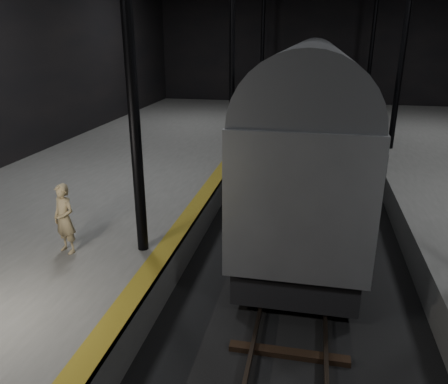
# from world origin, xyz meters

# --- Properties ---
(ground) EXTENTS (44.00, 44.00, 0.00)m
(ground) POSITION_xyz_m (0.00, 0.00, 0.00)
(ground) COLOR black
(ground) RESTS_ON ground
(platform_left) EXTENTS (9.00, 43.80, 1.00)m
(platform_left) POSITION_xyz_m (-7.50, 0.00, 0.50)
(platform_left) COLOR #585855
(platform_left) RESTS_ON ground
(tactile_strip) EXTENTS (0.50, 43.80, 0.01)m
(tactile_strip) POSITION_xyz_m (-3.25, 0.00, 1.00)
(tactile_strip) COLOR olive
(tactile_strip) RESTS_ON platform_left
(track) EXTENTS (2.40, 43.00, 0.24)m
(track) POSITION_xyz_m (0.00, 0.00, 0.07)
(track) COLOR #3F3328
(track) RESTS_ON ground
(train) EXTENTS (3.20, 21.38, 5.71)m
(train) POSITION_xyz_m (-0.00, 5.61, 3.19)
(train) COLOR #A6A9AE
(train) RESTS_ON ground
(woman) EXTENTS (0.75, 0.62, 1.75)m
(woman) POSITION_xyz_m (-5.56, -4.52, 1.87)
(woman) COLOR tan
(woman) RESTS_ON platform_left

